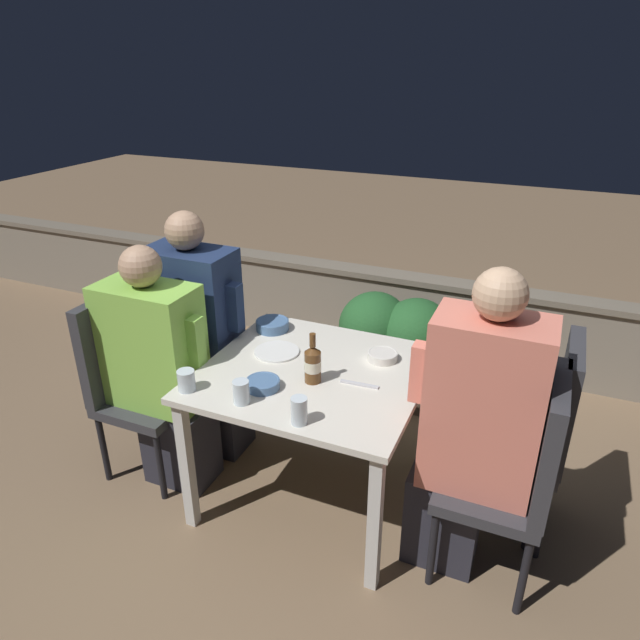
# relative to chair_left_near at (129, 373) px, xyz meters

# --- Properties ---
(ground_plane) EXTENTS (16.00, 16.00, 0.00)m
(ground_plane) POSITION_rel_chair_left_near_xyz_m (0.94, 0.15, -0.55)
(ground_plane) COLOR #7A6047
(parapet_wall) EXTENTS (9.00, 0.18, 0.60)m
(parapet_wall) POSITION_rel_chair_left_near_xyz_m (0.94, 1.76, -0.25)
(parapet_wall) COLOR gray
(parapet_wall) RESTS_ON ground_plane
(dining_table) EXTENTS (0.98, 0.92, 0.70)m
(dining_table) POSITION_rel_chair_left_near_xyz_m (0.94, 0.15, 0.06)
(dining_table) COLOR silver
(dining_table) RESTS_ON ground_plane
(planter_hedge) EXTENTS (0.96, 0.47, 0.67)m
(planter_hedge) POSITION_rel_chair_left_near_xyz_m (1.16, 1.18, -0.18)
(planter_hedge) COLOR brown
(planter_hedge) RESTS_ON ground_plane
(chair_left_near) EXTENTS (0.41, 0.41, 0.95)m
(chair_left_near) POSITION_rel_chair_left_near_xyz_m (0.00, 0.00, 0.00)
(chair_left_near) COLOR #333338
(chair_left_near) RESTS_ON ground_plane
(person_green_blouse) EXTENTS (0.52, 0.26, 1.23)m
(person_green_blouse) POSITION_rel_chair_left_near_xyz_m (0.20, 0.00, 0.06)
(person_green_blouse) COLOR #282833
(person_green_blouse) RESTS_ON ground_plane
(chair_left_far) EXTENTS (0.41, 0.41, 0.95)m
(chair_left_far) POSITION_rel_chair_left_near_xyz_m (0.03, 0.31, 0.00)
(chair_left_far) COLOR #333338
(chair_left_far) RESTS_ON ground_plane
(person_navy_jumper) EXTENTS (0.51, 0.26, 1.32)m
(person_navy_jumper) POSITION_rel_chair_left_near_xyz_m (0.23, 0.31, 0.10)
(person_navy_jumper) COLOR #282833
(person_navy_jumper) RESTS_ON ground_plane
(chair_right_near) EXTENTS (0.41, 0.41, 0.95)m
(chair_right_near) POSITION_rel_chair_left_near_xyz_m (1.87, 0.02, 0.00)
(chair_right_near) COLOR #333338
(chair_right_near) RESTS_ON ground_plane
(person_coral_top) EXTENTS (0.50, 0.26, 1.34)m
(person_coral_top) POSITION_rel_chair_left_near_xyz_m (1.67, 0.02, 0.12)
(person_coral_top) COLOR #282833
(person_coral_top) RESTS_ON ground_plane
(chair_right_far) EXTENTS (0.41, 0.41, 0.95)m
(chair_right_far) POSITION_rel_chair_left_near_xyz_m (1.91, 0.34, 0.00)
(chair_right_far) COLOR #333338
(chair_right_far) RESTS_ON ground_plane
(beer_bottle) EXTENTS (0.07, 0.07, 0.23)m
(beer_bottle) POSITION_rel_chair_left_near_xyz_m (0.97, 0.07, 0.24)
(beer_bottle) COLOR brown
(beer_bottle) RESTS_ON dining_table
(plate_0) EXTENTS (0.21, 0.21, 0.01)m
(plate_0) POSITION_rel_chair_left_near_xyz_m (0.71, 0.24, 0.15)
(plate_0) COLOR white
(plate_0) RESTS_ON dining_table
(bowl_0) EXTENTS (0.17, 0.17, 0.05)m
(bowl_0) POSITION_rel_chair_left_near_xyz_m (0.57, 0.45, 0.18)
(bowl_0) COLOR #4C709E
(bowl_0) RESTS_ON dining_table
(bowl_1) EXTENTS (0.15, 0.15, 0.04)m
(bowl_1) POSITION_rel_chair_left_near_xyz_m (0.80, -0.07, 0.17)
(bowl_1) COLOR #4C709E
(bowl_1) RESTS_ON dining_table
(bowl_2) EXTENTS (0.14, 0.14, 0.04)m
(bowl_2) POSITION_rel_chair_left_near_xyz_m (1.19, 0.37, 0.17)
(bowl_2) COLOR silver
(bowl_2) RESTS_ON dining_table
(glass_cup_0) EXTENTS (0.06, 0.06, 0.11)m
(glass_cup_0) POSITION_rel_chair_left_near_xyz_m (1.05, -0.23, 0.20)
(glass_cup_0) COLOR silver
(glass_cup_0) RESTS_ON dining_table
(glass_cup_1) EXTENTS (0.07, 0.07, 0.10)m
(glass_cup_1) POSITION_rel_chair_left_near_xyz_m (0.77, -0.20, 0.20)
(glass_cup_1) COLOR silver
(glass_cup_1) RESTS_ON dining_table
(glass_cup_2) EXTENTS (0.07, 0.07, 0.09)m
(glass_cup_2) POSITION_rel_chair_left_near_xyz_m (0.51, -0.21, 0.19)
(glass_cup_2) COLOR silver
(glass_cup_2) RESTS_ON dining_table
(fork_0) EXTENTS (0.17, 0.03, 0.01)m
(fork_0) POSITION_rel_chair_left_near_xyz_m (1.17, 0.12, 0.15)
(fork_0) COLOR silver
(fork_0) RESTS_ON dining_table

